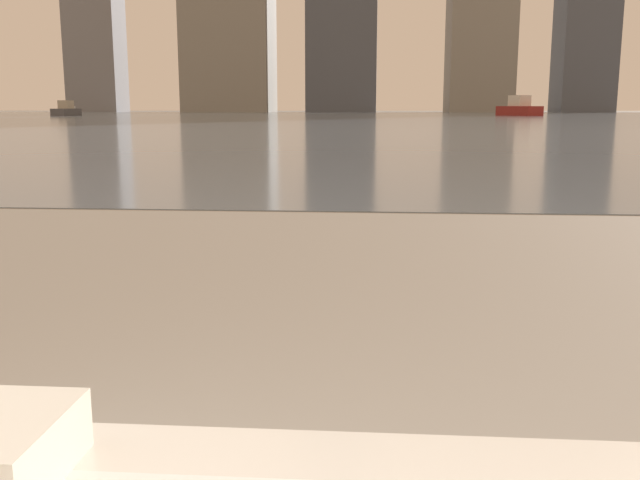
% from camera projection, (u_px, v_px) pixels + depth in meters
% --- Properties ---
extents(harbor_water, '(180.00, 110.00, 0.01)m').
position_uv_depth(harbor_water, '(374.00, 118.00, 60.73)').
color(harbor_water, slate).
rests_on(harbor_water, ground_plane).
extents(harbor_boat_1, '(1.04, 2.68, 0.99)m').
position_uv_depth(harbor_boat_1, '(72.00, 111.00, 84.56)').
color(harbor_boat_1, '#335647').
rests_on(harbor_boat_1, harbor_water).
extents(harbor_boat_3, '(4.11, 5.85, 2.09)m').
position_uv_depth(harbor_boat_3, '(519.00, 108.00, 74.19)').
color(harbor_boat_3, maroon).
rests_on(harbor_boat_3, harbor_water).
extents(harbor_boat_4, '(1.53, 4.20, 1.56)m').
position_uv_depth(harbor_boat_4, '(66.00, 110.00, 73.06)').
color(harbor_boat_4, '#4C4C51').
rests_on(harbor_boat_4, harbor_water).
extents(skyline_tower_1, '(13.80, 12.10, 25.46)m').
position_uv_depth(skyline_tower_1, '(229.00, 32.00, 115.07)').
color(skyline_tower_1, gray).
rests_on(skyline_tower_1, ground_plane).
extents(skyline_tower_4, '(8.24, 8.86, 34.32)m').
position_uv_depth(skyline_tower_4, '(588.00, 0.00, 109.90)').
color(skyline_tower_4, '#4C515B').
rests_on(skyline_tower_4, ground_plane).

